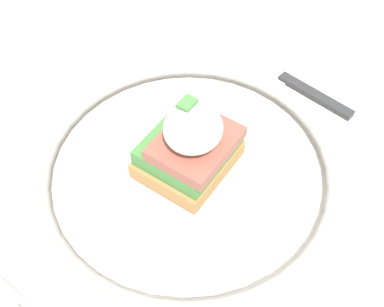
% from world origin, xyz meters
% --- Properties ---
extents(dining_table, '(0.88, 0.84, 0.77)m').
position_xyz_m(dining_table, '(0.00, 0.00, 0.64)').
color(dining_table, beige).
rests_on(dining_table, ground_plane).
extents(plate, '(0.28, 0.28, 0.02)m').
position_xyz_m(plate, '(-0.04, -0.00, 0.77)').
color(plate, white).
rests_on(plate, dining_table).
extents(sandwich, '(0.09, 0.08, 0.09)m').
position_xyz_m(sandwich, '(-0.04, -0.01, 0.81)').
color(sandwich, '#9E703D').
rests_on(sandwich, plate).
extents(knife, '(0.04, 0.20, 0.01)m').
position_xyz_m(knife, '(0.13, -0.02, 0.77)').
color(knife, '#2D2D2D').
rests_on(knife, dining_table).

